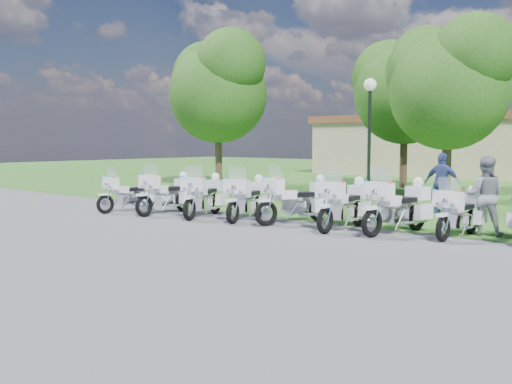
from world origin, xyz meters
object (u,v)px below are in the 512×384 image
Objects in this scene: motorcycle_3 at (248,197)px; motorcycle_6 at (399,205)px; motorcycle_5 at (345,203)px; bystander_c at (442,183)px; motorcycle_0 at (130,193)px; motorcycle_1 at (167,193)px; motorcycle_7 at (460,212)px; motorcycle_4 at (298,199)px; bystander_b at (485,196)px; motorcycle_2 at (205,195)px; lamp_post at (370,111)px.

motorcycle_6 is at bearing 172.48° from motorcycle_3.
bystander_c reaches higher than motorcycle_5.
motorcycle_1 is (1.42, 0.39, 0.06)m from motorcycle_0.
motorcycle_5 is 0.99× the size of motorcycle_6.
motorcycle_7 is at bearing -167.90° from motorcycle_5.
motorcycle_3 is at bearing 2.63° from motorcycle_5.
bystander_c is (2.24, 4.75, 0.28)m from motorcycle_4.
motorcycle_1 is 1.09× the size of motorcycle_7.
motorcycle_4 is 4.87m from bystander_b.
motorcycle_2 is at bearing 19.13° from motorcycle_6.
motorcycle_2 is 1.05× the size of motorcycle_7.
lamp_post is at bearing -37.81° from motorcycle_7.
motorcycle_2 reaches higher than motorcycle_3.
motorcycle_5 is 0.55× the size of lamp_post.
motorcycle_3 is (4.33, 0.95, 0.05)m from motorcycle_0.
bystander_c reaches higher than motorcycle_2.
motorcycle_6 is (5.98, 0.88, 0.04)m from motorcycle_2.
bystander_b is at bearing -143.35° from motorcycle_4.
motorcycle_0 is 0.94× the size of motorcycle_4.
motorcycle_3 is 1.20× the size of bystander_c.
bystander_c is (8.13, 6.03, 0.35)m from motorcycle_0.
bystander_c is (2.66, -0.06, -2.38)m from lamp_post.
motorcycle_1 is 1.04× the size of motorcycle_3.
bystander_b is at bearing -161.63° from motorcycle_0.
motorcycle_6 is (8.84, 1.51, 0.09)m from motorcycle_0.
motorcycle_1 is 7.48m from lamp_post.
motorcycle_6 is at bearing -165.56° from motorcycle_0.
motorcycle_6 is 2.05m from bystander_b.
motorcycle_5 is 1.27× the size of bystander_b.
motorcycle_7 is (10.23, 1.92, -0.00)m from motorcycle_0.
motorcycle_2 is at bearing 4.85° from motorcycle_5.
motorcycle_3 reaches higher than motorcycle_7.
motorcycle_4 is 5.26m from bystander_c.
motorcycle_3 is 5.98m from motorcycle_7.
motorcycle_5 is (6.04, 0.83, 0.02)m from motorcycle_1.
motorcycle_2 is 4.64m from motorcycle_5.
motorcycle_4 reaches higher than motorcycle_5.
motorcycle_7 is at bearing 114.36° from bystander_c.
motorcycle_6 is 1.46m from motorcycle_7.
motorcycle_5 is 1.41m from motorcycle_6.
motorcycle_5 is (1.57, -0.06, -0.00)m from motorcycle_4.
motorcycle_4 is at bearing -163.05° from motorcycle_0.
motorcycle_0 is at bearing 20.53° from motorcycle_6.
motorcycle_4 is (4.47, 0.89, 0.02)m from motorcycle_1.
motorcycle_1 is at bearing -3.71° from bystander_b.
motorcycle_7 is at bearing 44.75° from bystander_b.
motorcycle_3 is 6.46m from bystander_b.
motorcycle_5 is 5.89m from lamp_post.
motorcycle_3 is (1.48, 0.31, -0.00)m from motorcycle_2.
motorcycle_2 is 1.19× the size of bystander_c.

